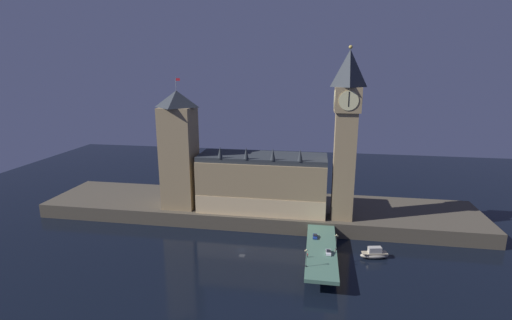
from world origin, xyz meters
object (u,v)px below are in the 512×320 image
(victoria_tower, at_px, (179,150))
(pedestrian_near_rail, at_px, (308,255))
(street_lamp_near, at_px, (306,256))
(boat_downstream, at_px, (374,254))
(pedestrian_mid_walk, at_px, (335,251))
(street_lamp_mid, at_px, (336,240))
(car_southbound_lead, at_px, (328,252))
(clock_tower, at_px, (346,131))
(car_northbound_lead, at_px, (315,236))

(victoria_tower, distance_m, pedestrian_near_rail, 82.68)
(street_lamp_near, height_order, boat_downstream, street_lamp_near)
(pedestrian_near_rail, distance_m, pedestrian_mid_walk, 11.55)
(street_lamp_mid, bearing_deg, street_lamp_near, -127.15)
(car_southbound_lead, relative_size, boat_downstream, 0.35)
(clock_tower, distance_m, boat_downstream, 53.49)
(car_northbound_lead, height_order, boat_downstream, car_northbound_lead)
(street_lamp_near, bearing_deg, pedestrian_mid_walk, 48.27)
(pedestrian_mid_walk, distance_m, street_lamp_near, 16.50)
(street_lamp_near, bearing_deg, boat_downstream, 39.23)
(clock_tower, xyz_separation_m, boat_downstream, (12.31, -23.88, -46.25))
(clock_tower, relative_size, car_northbound_lead, 18.48)
(clock_tower, bearing_deg, car_southbound_lead, -100.57)
(clock_tower, bearing_deg, boat_downstream, -62.73)
(car_southbound_lead, height_order, pedestrian_near_rail, pedestrian_near_rail)
(victoria_tower, relative_size, pedestrian_near_rail, 35.74)
(car_northbound_lead, relative_size, street_lamp_near, 0.62)
(clock_tower, height_order, street_lamp_near, clock_tower)
(victoria_tower, bearing_deg, clock_tower, -2.23)
(clock_tower, relative_size, pedestrian_near_rail, 43.36)
(car_southbound_lead, relative_size, street_lamp_near, 0.62)
(victoria_tower, xyz_separation_m, street_lamp_near, (64.56, -49.02, -25.77))
(car_southbound_lead, relative_size, pedestrian_mid_walk, 2.58)
(street_lamp_near, bearing_deg, car_northbound_lead, 83.00)
(car_northbound_lead, bearing_deg, pedestrian_mid_walk, -57.71)
(car_southbound_lead, height_order, street_lamp_near, street_lamp_near)
(street_lamp_near, bearing_deg, victoria_tower, 142.79)
(victoria_tower, bearing_deg, boat_downstream, -16.41)
(street_lamp_near, xyz_separation_m, street_lamp_mid, (11.15, 14.72, -0.14))
(car_southbound_lead, height_order, boat_downstream, car_southbound_lead)
(car_northbound_lead, xyz_separation_m, boat_downstream, (24.01, -2.30, -4.88))
(boat_downstream, bearing_deg, clock_tower, 117.27)
(victoria_tower, xyz_separation_m, boat_downstream, (91.56, -26.97, -34.27))
(street_lamp_near, height_order, street_lamp_mid, street_lamp_near)
(victoria_tower, bearing_deg, car_northbound_lead, -20.07)
(victoria_tower, height_order, pedestrian_mid_walk, victoria_tower)
(pedestrian_mid_walk, xyz_separation_m, street_lamp_mid, (0.40, 2.66, 3.25))
(victoria_tower, xyz_separation_m, street_lamp_mid, (75.72, -34.30, -25.91))
(car_northbound_lead, relative_size, street_lamp_mid, 0.64)
(pedestrian_mid_walk, bearing_deg, victoria_tower, 153.86)
(clock_tower, xyz_separation_m, street_lamp_near, (-14.69, -45.93, -37.75))
(car_northbound_lead, distance_m, pedestrian_near_rail, 17.60)
(clock_tower, height_order, street_lamp_mid, clock_tower)
(pedestrian_mid_walk, height_order, boat_downstream, pedestrian_mid_walk)
(car_northbound_lead, xyz_separation_m, street_lamp_mid, (8.16, -9.62, 3.48))
(pedestrian_near_rail, bearing_deg, victoria_tower, 147.07)
(pedestrian_near_rail, bearing_deg, boat_downstream, 29.59)
(clock_tower, relative_size, car_southbound_lead, 18.43)
(victoria_tower, height_order, car_northbound_lead, victoria_tower)
(street_lamp_near, xyz_separation_m, boat_downstream, (27.00, 22.04, -8.50))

